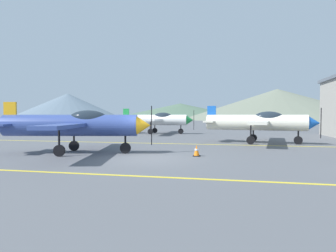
{
  "coord_description": "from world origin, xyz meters",
  "views": [
    {
      "loc": [
        3.97,
        -13.69,
        2.12
      ],
      "look_at": [
        -1.03,
        10.0,
        1.2
      ],
      "focal_mm": 31.59,
      "sensor_mm": 36.0,
      "label": 1
    }
  ],
  "objects": [
    {
      "name": "ground_plane",
      "position": [
        0.0,
        0.0,
        0.0
      ],
      "size": [
        400.0,
        400.0,
        0.0
      ],
      "primitive_type": "plane",
      "color": "#54565B"
    },
    {
      "name": "apron_line_near",
      "position": [
        0.0,
        -4.02,
        0.01
      ],
      "size": [
        80.0,
        0.16,
        0.01
      ],
      "primitive_type": "cube",
      "color": "yellow",
      "rests_on": "ground_plane"
    },
    {
      "name": "apron_line_far",
      "position": [
        0.0,
        7.46,
        0.01
      ],
      "size": [
        80.0,
        0.16,
        0.01
      ],
      "primitive_type": "cube",
      "color": "yellow",
      "rests_on": "ground_plane"
    },
    {
      "name": "airplane_near",
      "position": [
        -4.24,
        1.03,
        1.59
      ],
      "size": [
        8.25,
        9.4,
        2.82
      ],
      "color": "#33478C",
      "rests_on": "ground_plane"
    },
    {
      "name": "airplane_mid",
      "position": [
        6.11,
        9.23,
        1.59
      ],
      "size": [
        8.23,
        9.43,
        2.82
      ],
      "color": "silver",
      "rests_on": "ground_plane"
    },
    {
      "name": "airplane_far",
      "position": [
        -4.03,
        18.41,
        1.59
      ],
      "size": [
        8.16,
        9.4,
        2.82
      ],
      "color": "white",
      "rests_on": "ground_plane"
    },
    {
      "name": "traffic_cone_front",
      "position": [
        2.3,
        1.32,
        0.29
      ],
      "size": [
        0.36,
        0.36,
        0.59
      ],
      "color": "black",
      "rests_on": "ground_plane"
    },
    {
      "name": "hill_left",
      "position": [
        -71.87,
        114.25,
        6.13
      ],
      "size": [
        53.89,
        53.89,
        12.26
      ],
      "primitive_type": "cone",
      "color": "slate",
      "rests_on": "ground_plane"
    },
    {
      "name": "hill_centerleft",
      "position": [
        -24.41,
        155.32,
        4.36
      ],
      "size": [
        80.91,
        80.91,
        8.73
      ],
      "primitive_type": "cone",
      "color": "#4C6651",
      "rests_on": "ground_plane"
    },
    {
      "name": "hill_centerright",
      "position": [
        23.87,
        121.84,
        6.67
      ],
      "size": [
        83.53,
        83.53,
        13.34
      ],
      "primitive_type": "cone",
      "color": "slate",
      "rests_on": "ground_plane"
    }
  ]
}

